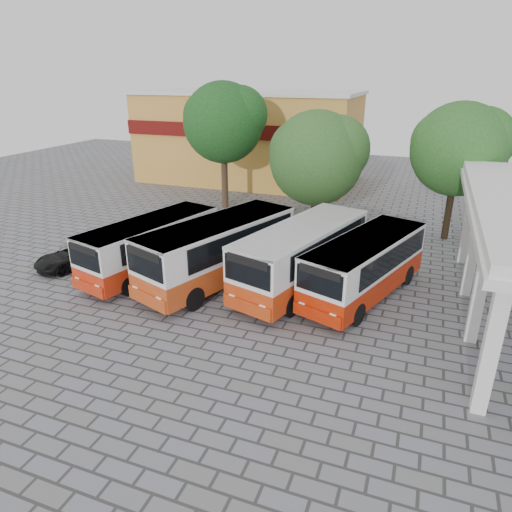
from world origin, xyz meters
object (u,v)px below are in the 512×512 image
at_px(bus_centre_left, 219,248).
at_px(bus_far_right, 365,264).
at_px(bus_far_left, 151,243).
at_px(parked_car, 74,256).
at_px(bus_centre_right, 302,253).

xyz_separation_m(bus_centre_left, bus_far_right, (7.00, 0.96, -0.18)).
bearing_deg(bus_far_right, bus_far_left, -154.80).
height_order(bus_far_left, parked_car, bus_far_left).
bearing_deg(bus_centre_right, bus_centre_left, -151.58).
height_order(bus_far_left, bus_centre_left, bus_centre_left).
bearing_deg(bus_far_right, parked_car, -153.81).
height_order(bus_centre_left, parked_car, bus_centre_left).
bearing_deg(bus_centre_left, bus_far_right, 27.44).
bearing_deg(bus_centre_right, parked_car, -155.64).
height_order(bus_centre_right, parked_car, bus_centre_right).
relative_size(bus_centre_left, parked_car, 2.26).
bearing_deg(parked_car, bus_centre_left, 26.56).
xyz_separation_m(bus_far_right, parked_car, (-15.31, -1.87, -1.09)).
distance_m(bus_far_left, bus_centre_right, 7.88).
distance_m(bus_centre_left, parked_car, 8.45).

